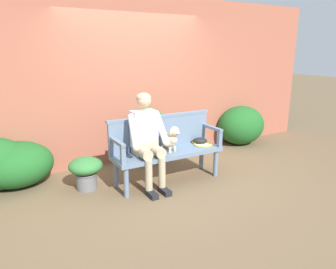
{
  "coord_description": "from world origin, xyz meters",
  "views": [
    {
      "loc": [
        -2.16,
        -3.78,
        1.9
      ],
      "look_at": [
        0.0,
        0.0,
        0.72
      ],
      "focal_mm": 33.46,
      "sensor_mm": 36.0,
      "label": 1
    }
  ],
  "objects_px": {
    "person_seated": "(147,137)",
    "garden_bench": "(168,155)",
    "tennis_racket": "(202,144)",
    "potted_plant": "(86,170)",
    "baseball_glove": "(200,141)",
    "dog_on_bench": "(170,138)"
  },
  "relations": [
    {
      "from": "baseball_glove",
      "to": "dog_on_bench",
      "type": "bearing_deg",
      "value": -141.41
    },
    {
      "from": "baseball_glove",
      "to": "potted_plant",
      "type": "xyz_separation_m",
      "value": [
        -1.77,
        0.25,
        -0.24
      ]
    },
    {
      "from": "dog_on_bench",
      "to": "potted_plant",
      "type": "relative_size",
      "value": 0.81
    },
    {
      "from": "garden_bench",
      "to": "dog_on_bench",
      "type": "relative_size",
      "value": 4.32
    },
    {
      "from": "garden_bench",
      "to": "tennis_racket",
      "type": "xyz_separation_m",
      "value": [
        0.61,
        0.01,
        0.07
      ]
    },
    {
      "from": "dog_on_bench",
      "to": "potted_plant",
      "type": "distance_m",
      "value": 1.27
    },
    {
      "from": "baseball_glove",
      "to": "potted_plant",
      "type": "bearing_deg",
      "value": -158.76
    },
    {
      "from": "tennis_racket",
      "to": "baseball_glove",
      "type": "xyz_separation_m",
      "value": [
        0.02,
        0.08,
        0.04
      ]
    },
    {
      "from": "person_seated",
      "to": "garden_bench",
      "type": "bearing_deg",
      "value": 2.17
    },
    {
      "from": "tennis_racket",
      "to": "potted_plant",
      "type": "distance_m",
      "value": 1.78
    },
    {
      "from": "garden_bench",
      "to": "person_seated",
      "type": "bearing_deg",
      "value": -177.83
    },
    {
      "from": "tennis_racket",
      "to": "dog_on_bench",
      "type": "bearing_deg",
      "value": -177.68
    },
    {
      "from": "garden_bench",
      "to": "potted_plant",
      "type": "bearing_deg",
      "value": 163.26
    },
    {
      "from": "baseball_glove",
      "to": "potted_plant",
      "type": "relative_size",
      "value": 0.47
    },
    {
      "from": "person_seated",
      "to": "potted_plant",
      "type": "relative_size",
      "value": 2.86
    },
    {
      "from": "person_seated",
      "to": "dog_on_bench",
      "type": "height_order",
      "value": "person_seated"
    },
    {
      "from": "tennis_racket",
      "to": "potted_plant",
      "type": "relative_size",
      "value": 1.23
    },
    {
      "from": "baseball_glove",
      "to": "potted_plant",
      "type": "distance_m",
      "value": 1.8
    },
    {
      "from": "garden_bench",
      "to": "person_seated",
      "type": "relative_size",
      "value": 1.22
    },
    {
      "from": "tennis_racket",
      "to": "potted_plant",
      "type": "xyz_separation_m",
      "value": [
        -1.74,
        0.33,
        -0.2
      ]
    },
    {
      "from": "garden_bench",
      "to": "person_seated",
      "type": "xyz_separation_m",
      "value": [
        -0.35,
        -0.01,
        0.33
      ]
    },
    {
      "from": "person_seated",
      "to": "potted_plant",
      "type": "bearing_deg",
      "value": 155.64
    }
  ]
}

